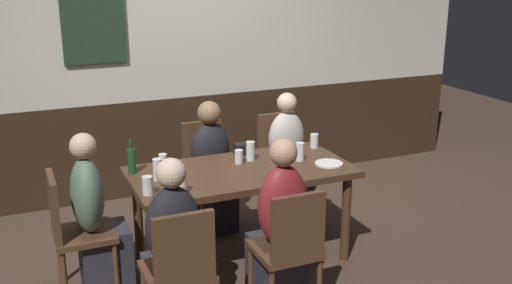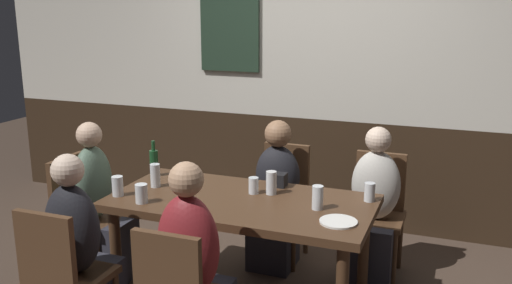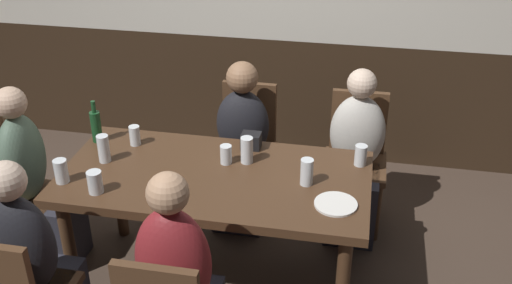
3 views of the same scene
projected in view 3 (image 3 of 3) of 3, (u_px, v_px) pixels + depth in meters
name	position (u px, v px, depth m)	size (l,w,h in m)	color
ground_plane	(219.00, 281.00, 3.56)	(12.00, 12.00, 0.00)	#423328
dining_table	(215.00, 188.00, 3.25)	(1.65, 0.82, 0.74)	#472D1C
chair_head_west	(11.00, 188.00, 3.53)	(0.40, 0.40, 0.88)	#513521
chair_mid_far	(247.00, 142.00, 4.03)	(0.40, 0.40, 0.88)	#513521
chair_right_far	(356.00, 152.00, 3.91)	(0.40, 0.40, 0.88)	#513521
person_head_west	(37.00, 194.00, 3.51)	(0.37, 0.34, 1.15)	#2D2D38
person_mid_far	(242.00, 157.00, 3.91)	(0.34, 0.37, 1.11)	#2D2D38
person_right_far	(354.00, 169.00, 3.78)	(0.34, 0.37, 1.12)	#2D2D38
person_left_near	(35.00, 277.00, 2.88)	(0.34, 0.37, 1.14)	#2D2D38
beer_glass_tall	(307.00, 173.00, 3.09)	(0.07, 0.07, 0.14)	silver
tumbler_water	(95.00, 184.00, 3.03)	(0.08, 0.08, 0.12)	silver
pint_glass_stout	(247.00, 152.00, 3.29)	(0.07, 0.07, 0.15)	silver
highball_clear	(135.00, 136.00, 3.47)	(0.06, 0.06, 0.12)	silver
beer_glass_half	(226.00, 156.00, 3.29)	(0.06, 0.06, 0.11)	silver
tumbler_short	(61.00, 173.00, 3.12)	(0.07, 0.07, 0.13)	silver
pint_glass_amber	(361.00, 157.00, 3.27)	(0.07, 0.07, 0.12)	silver
pint_glass_pale	(104.00, 150.00, 3.30)	(0.07, 0.07, 0.16)	silver
beer_bottle_green	(96.00, 126.00, 3.48)	(0.06, 0.06, 0.26)	#194723
plate_white_large	(336.00, 204.00, 2.95)	(0.21, 0.21, 0.01)	white
condiment_caddy	(251.00, 141.00, 3.44)	(0.11, 0.09, 0.09)	black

